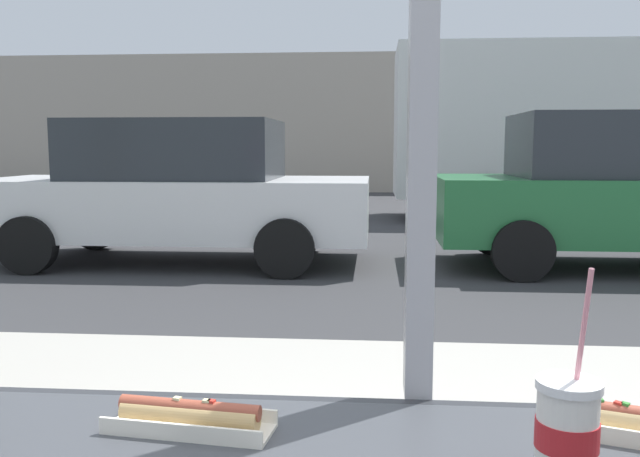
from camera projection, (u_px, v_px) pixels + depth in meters
name	position (u px, v px, depth m)	size (l,w,h in m)	color
ground_plane	(380.00, 248.00, 9.20)	(60.00, 60.00, 0.00)	#38383A
sidewalk_strip	(391.00, 453.00, 2.86)	(16.00, 2.80, 0.16)	#B2ADA3
building_facade_far	(377.00, 124.00, 20.61)	(28.00, 1.20, 4.19)	#A89E8E
soda_cup_left	(567.00, 432.00, 0.89)	(0.09, 0.09, 0.31)	silver
hotdog_tray_near	(190.00, 416.00, 1.08)	(0.28, 0.12, 0.05)	silver
hotdog_tray_far	(635.00, 423.00, 1.05)	(0.29, 0.18, 0.05)	beige
parked_car_white	(178.00, 191.00, 7.96)	(4.56, 1.98, 1.70)	silver
parked_car_green	(623.00, 191.00, 7.55)	(4.26, 1.91, 1.76)	#236B38
box_truck	(566.00, 128.00, 12.53)	(6.80, 2.44, 3.23)	silver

